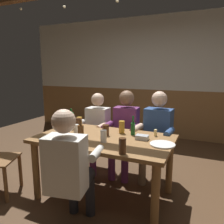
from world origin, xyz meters
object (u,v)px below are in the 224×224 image
Objects in this scene: pint_glass_4 at (79,121)px; bottle_1 at (133,128)px; pint_glass_8 at (78,124)px; pint_glass_6 at (122,127)px; pint_glass_5 at (71,124)px; person_1 at (125,129)px; plate_1 at (162,144)px; condiment_caddy at (142,137)px; pint_glass_0 at (76,129)px; pint_glass_1 at (104,136)px; person_0 at (95,128)px; pint_glass_2 at (62,130)px; table_candle at (155,133)px; pint_glass_7 at (122,146)px; bottle_2 at (81,135)px; bottle_0 at (71,119)px; dining_table at (104,146)px; plate_0 at (71,139)px; pint_glass_3 at (106,130)px; person_2 at (157,132)px; person_3 at (69,166)px.

bottle_1 is at bearing -10.86° from pint_glass_4.
pint_glass_6 is at bearing 9.11° from pint_glass_8.
person_1 is at bearing 42.48° from pint_glass_5.
plate_1 is 1.71× the size of pint_glass_6.
condiment_caddy is 1.32× the size of pint_glass_0.
bottle_1 reaches higher than pint_glass_1.
pint_glass_8 is (-0.59, -0.09, 0.00)m from pint_glass_6.
person_0 is 11.51× the size of pint_glass_2.
table_candle is 0.34× the size of bottle_1.
pint_glass_7 is 0.97× the size of pint_glass_8.
table_candle reaches higher than plate_1.
bottle_2 reaches higher than bottle_1.
bottle_0 is (-0.64, -0.41, 0.17)m from person_1.
dining_table is 11.31× the size of condiment_caddy.
pint_glass_7 is (0.95, -0.55, 0.01)m from pint_glass_5.
plate_1 is at bearing -23.57° from pint_glass_6.
plate_0 is at bearing -65.46° from pint_glass_4.
pint_glass_1 is 0.62m from pint_glass_8.
pint_glass_3 is 0.56m from pint_glass_5.
bottle_2 is 0.48m from pint_glass_2.
person_2 is 1.10m from pint_glass_7.
person_3 is (0.46, -1.35, 0.02)m from person_0.
person_3 is at bearing -75.55° from bottle_2.
condiment_caddy is at bearing -25.18° from pint_glass_6.
bottle_0 is at bearing 112.46° from person_3.
condiment_caddy is (0.45, 0.78, 0.11)m from person_3.
person_2 is at bearing 55.78° from dining_table.
bottle_0 is (-0.33, 0.50, 0.10)m from plate_0.
bottle_1 is at bearing 150.86° from plate_1.
person_0 is 0.55m from pint_glass_5.
pint_glass_1 is (-0.20, -0.39, -0.02)m from bottle_1.
bottle_0 is 1.07× the size of bottle_1.
pint_glass_0 reaches higher than table_candle.
person_3 reaches higher than pint_glass_4.
pint_glass_8 reaches higher than pint_glass_2.
person_0 is 4.24× the size of bottle_2.
pint_glass_2 is 0.54m from pint_glass_3.
pint_glass_2 is 0.26m from pint_glass_5.
person_3 reaches higher than bottle_0.
person_3 reaches higher than pint_glass_2.
person_3 is 11.82× the size of pint_glass_2.
person_1 is 0.94m from pint_glass_2.
condiment_caddy is 0.60× the size of bottle_1.
pint_glass_7 is (-0.30, -0.40, 0.07)m from plate_1.
plate_1 is (0.70, 0.68, 0.09)m from person_3.
person_2 is at bearing 86.47° from condiment_caddy.
pint_glass_5 is (-0.84, -0.07, -0.02)m from bottle_1.
pint_glass_6 is 1.01× the size of pint_glass_7.
pint_glass_5 is at bearing 176.82° from condiment_caddy.
pint_glass_3 is at bearing -177.10° from condiment_caddy.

